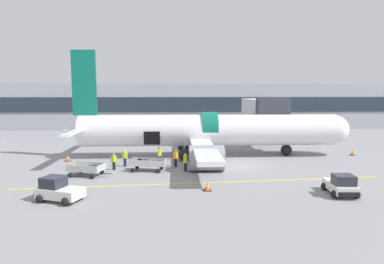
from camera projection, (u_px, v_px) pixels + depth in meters
The scene contains 19 objects.
ground_plane at pixel (240, 165), 34.02m from camera, with size 500.00×500.00×0.00m, color gray.
apron_marking_line at pixel (204, 183), 27.29m from camera, with size 29.62×2.45×0.01m.
terminal_strip at pixel (207, 106), 69.44m from camera, with size 100.72×11.88×8.63m.
jet_bridge_stub at pixel (263, 111), 45.19m from camera, with size 3.80×12.65×6.45m.
airplane at pixel (205, 131), 38.06m from camera, with size 32.03×26.81×11.65m.
baggage_tug_lead at pixel (58, 190), 22.82m from camera, with size 3.39×2.67×1.61m.
baggage_tug_mid at pixel (341, 186), 24.14m from camera, with size 2.19×3.12×1.52m.
baggage_cart_loading at pixel (149, 165), 31.35m from camera, with size 4.32×2.17×1.10m.
baggage_cart_queued at pixel (88, 170), 29.50m from camera, with size 3.92×2.56×1.06m.
ground_crew_loader_a at pixel (176, 158), 33.03m from camera, with size 0.55×0.51×1.65m.
ground_crew_loader_b at pixel (160, 155), 34.25m from camera, with size 0.46×0.61×1.75m.
ground_crew_driver at pixel (125, 157), 33.15m from camera, with size 0.58×0.49×1.67m.
ground_crew_supervisor at pixel (185, 162), 31.16m from camera, with size 0.48×0.59×1.68m.
ground_crew_helper at pixel (114, 161), 31.73m from camera, with size 0.54×0.37×1.55m.
ground_crew_marshal at pixel (192, 155), 34.20m from camera, with size 0.55×0.55×1.72m.
safety_cone_nose at pixel (353, 153), 38.96m from camera, with size 0.61×0.61×0.62m.
safety_cone_engine_left at pixel (207, 187), 25.20m from camera, with size 0.61×0.61×0.63m.
safety_cone_wingtip at pixel (220, 168), 31.16m from camera, with size 0.48×0.48×0.65m.
safety_cone_tail at pixel (68, 158), 35.65m from camera, with size 0.60×0.60×0.68m.
Camera 1 is at (-6.35, -33.12, 7.31)m, focal length 32.00 mm.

